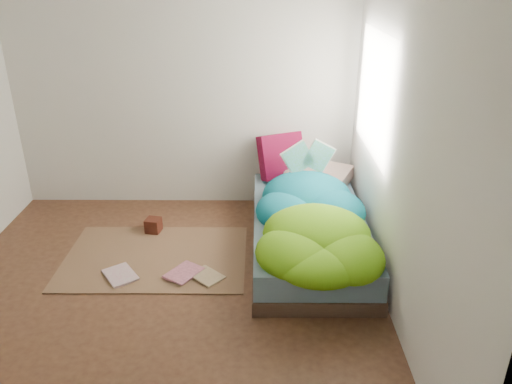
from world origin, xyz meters
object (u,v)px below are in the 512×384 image
wooden_box (153,225)px  bed (308,232)px  floor_book_b (174,269)px  floor_book_a (107,280)px  open_book (309,148)px  pillow_magenta (281,156)px

wooden_box → bed: bearing=-11.2°
wooden_box → floor_book_b: wooden_box is taller
wooden_box → floor_book_a: bearing=-104.7°
open_book → floor_book_b: (-1.19, -0.88, -0.79)m
bed → floor_book_a: (-1.69, -0.55, -0.14)m
wooden_box → floor_book_b: 0.75m
bed → floor_book_a: size_ratio=6.62×
floor_book_b → open_book: bearing=70.5°
open_book → floor_book_b: size_ratio=1.45×
floor_book_a → floor_book_b: size_ratio=1.01×
bed → open_book: bearing=87.2°
pillow_magenta → floor_book_a: pillow_magenta is taller
bed → wooden_box: 1.51m
floor_book_b → floor_book_a: bearing=-129.1°
open_book → pillow_magenta: bearing=105.0°
open_book → floor_book_b: bearing=-158.3°
pillow_magenta → floor_book_a: (-1.48, -1.46, -0.55)m
open_book → wooden_box: open_book is taller
wooden_box → pillow_magenta: bearing=26.1°
floor_book_a → bed: bearing=-17.7°
open_book → wooden_box: (-1.50, -0.19, -0.73)m
pillow_magenta → floor_book_a: size_ratio=1.53×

